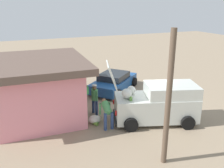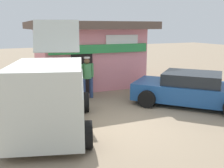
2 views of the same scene
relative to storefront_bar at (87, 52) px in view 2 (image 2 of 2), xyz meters
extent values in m
plane|color=gray|center=(-0.90, -5.85, -1.57)|extent=(60.00, 60.00, 0.00)
cube|color=pink|center=(0.00, 0.01, -0.23)|extent=(4.73, 4.03, 2.68)
cube|color=green|center=(-0.08, -1.97, 0.31)|extent=(4.34, 0.31, 0.36)
cube|color=black|center=(-0.90, -1.90, -0.57)|extent=(0.90, 0.10, 2.00)
cube|color=white|center=(0.92, -1.99, 0.57)|extent=(1.50, 0.12, 0.60)
cube|color=brown|center=(0.00, 0.01, 1.27)|extent=(5.67, 4.98, 0.33)
cube|color=silver|center=(-2.87, -5.14, -0.80)|extent=(2.88, 4.28, 1.17)
cube|color=silver|center=(-3.11, -5.85, 0.07)|extent=(2.34, 2.84, 0.57)
cube|color=black|center=(-3.48, -6.96, 0.04)|extent=(1.41, 0.54, 0.44)
cube|color=silver|center=(-2.19, -3.09, 0.90)|extent=(1.61, 0.91, 1.11)
ellipsoid|color=silver|center=(-2.56, -3.70, 0.01)|extent=(0.56, 0.46, 0.46)
ellipsoid|color=silver|center=(-2.16, -4.16, -0.02)|extent=(0.49, 0.41, 0.41)
cylinder|color=#589137|center=(-2.88, -3.77, -0.15)|extent=(0.27, 0.23, 0.14)
cylinder|color=#67AC43|center=(-2.18, -4.00, -0.15)|extent=(0.28, 0.30, 0.14)
cube|color=black|center=(-2.24, -3.24, -1.31)|extent=(1.58, 0.60, 0.16)
cube|color=red|center=(-2.87, -3.01, -0.74)|extent=(0.15, 0.10, 0.20)
cube|color=red|center=(-1.60, -3.44, -0.74)|extent=(0.15, 0.10, 0.20)
cylinder|color=black|center=(-4.18, -6.11, -1.24)|extent=(0.42, 0.70, 0.66)
cylinder|color=black|center=(-2.42, -6.71, -1.24)|extent=(0.42, 0.70, 0.66)
cylinder|color=black|center=(-3.33, -3.58, -1.24)|extent=(0.42, 0.70, 0.66)
cylinder|color=black|center=(-1.57, -4.17, -1.24)|extent=(0.42, 0.70, 0.66)
cube|color=#1E4C8C|center=(2.16, -5.06, -1.10)|extent=(4.04, 4.23, 0.61)
cube|color=#1E2328|center=(2.16, -5.06, -0.59)|extent=(2.48, 2.51, 0.41)
cylinder|color=black|center=(1.98, -3.38, -1.26)|extent=(0.57, 0.60, 0.61)
cylinder|color=black|center=(0.52, -4.68, -1.26)|extent=(0.57, 0.60, 0.61)
cylinder|color=navy|center=(-1.11, -2.67, -1.17)|extent=(0.15, 0.15, 0.81)
cylinder|color=navy|center=(-0.78, -2.61, -1.17)|extent=(0.15, 0.15, 0.81)
cylinder|color=#4C9959|center=(-0.94, -2.64, -0.48)|extent=(0.40, 0.40, 0.57)
sphere|color=brown|center=(-0.94, -2.64, -0.08)|extent=(0.22, 0.22, 0.22)
cylinder|color=silver|center=(-0.94, -2.64, 0.05)|extent=(0.24, 0.24, 0.05)
cylinder|color=#4C9959|center=(-1.18, -2.69, -0.46)|extent=(0.09, 0.09, 0.54)
cylinder|color=#4C9959|center=(-0.71, -2.60, -0.46)|extent=(0.09, 0.09, 0.54)
cylinder|color=navy|center=(-2.78, -2.53, -1.14)|extent=(0.15, 0.15, 0.85)
cylinder|color=navy|center=(-2.78, -2.87, -1.14)|extent=(0.15, 0.15, 0.85)
cylinder|color=#4C9959|center=(-2.52, -2.70, -0.57)|extent=(0.69, 0.34, 0.60)
sphere|color=#8C6647|center=(-2.16, -2.70, -0.36)|extent=(0.23, 0.23, 0.23)
cylinder|color=#4C9959|center=(-2.26, -2.46, -0.70)|extent=(0.09, 0.09, 0.57)
cylinder|color=#4C9959|center=(-2.26, -2.94, -0.70)|extent=(0.09, 0.09, 0.57)
ellipsoid|color=silver|center=(-1.92, -2.29, -1.37)|extent=(0.58, 0.69, 0.40)
cylinder|color=olive|center=(-2.12, -2.25, -1.49)|extent=(0.36, 0.27, 0.16)
cylinder|color=#53B045|center=(-2.07, -2.35, -1.49)|extent=(0.34, 0.28, 0.15)
cylinder|color=green|center=(-1.79, -2.49, -1.51)|extent=(0.22, 0.25, 0.13)
cylinder|color=#BF3F33|center=(1.87, -2.39, -1.36)|extent=(0.28, 0.28, 0.42)
camera|label=1|loc=(-12.09, 1.05, 4.06)|focal=38.59mm
camera|label=2|loc=(-4.29, -12.01, 1.22)|focal=41.34mm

